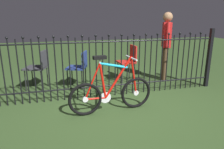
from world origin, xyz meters
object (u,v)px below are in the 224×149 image
object	(u,v)px
bicycle	(112,93)
person_visitor	(166,41)
chair_navy	(80,65)
chair_red	(129,59)
chair_charcoal	(39,65)

from	to	relation	value
bicycle	person_visitor	xyz separation A→B (m)	(1.68, 1.37, 0.62)
bicycle	person_visitor	distance (m)	2.25
chair_navy	person_visitor	xyz separation A→B (m)	(2.03, 0.06, 0.45)
chair_red	person_visitor	distance (m)	0.96
bicycle	chair_navy	world-z (taller)	bicycle
chair_charcoal	chair_navy	bearing A→B (deg)	-9.70
chair_charcoal	bicycle	bearing A→B (deg)	-51.23
chair_red	person_visitor	size ratio (longest dim) A/B	0.53
bicycle	chair_charcoal	world-z (taller)	bicycle
bicycle	chair_red	world-z (taller)	bicycle
bicycle	chair_navy	bearing A→B (deg)	104.87
chair_red	chair_charcoal	bearing A→B (deg)	-177.82
chair_red	chair_navy	size ratio (longest dim) A/B	1.07
chair_charcoal	chair_red	world-z (taller)	chair_red
person_visitor	chair_red	bearing A→B (deg)	169.33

